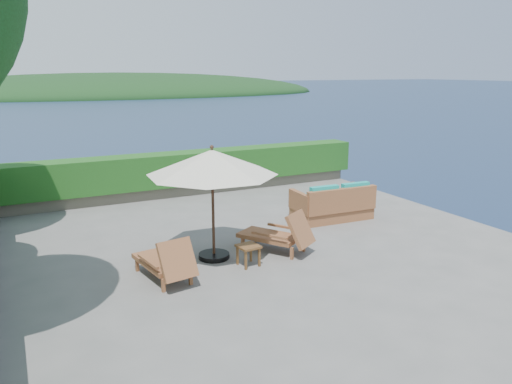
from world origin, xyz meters
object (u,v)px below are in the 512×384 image
lounge_left (166,261)px  lounge_right (279,234)px  side_table (248,249)px  patio_umbrella (212,163)px  wicker_loveseat (333,205)px

lounge_left → lounge_right: size_ratio=0.95×
side_table → patio_umbrella: bearing=123.7°
lounge_right → side_table: (-0.95, -0.44, -0.04)m
side_table → wicker_loveseat: (3.41, 1.92, 0.03)m
patio_umbrella → wicker_loveseat: size_ratio=1.62×
lounge_right → wicker_loveseat: (2.46, 1.48, -0.00)m
patio_umbrella → lounge_left: size_ratio=2.05×
wicker_loveseat → side_table: bearing=-148.3°
lounge_left → wicker_loveseat: (5.11, 1.89, 0.01)m
wicker_loveseat → lounge_right: bearing=-146.5°
lounge_left → side_table: lounge_left is taller
patio_umbrella → lounge_left: (-1.23, -0.67, -1.65)m
patio_umbrella → side_table: patio_umbrella is taller
patio_umbrella → lounge_right: size_ratio=1.96×
lounge_left → lounge_right: (2.65, 0.40, 0.01)m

